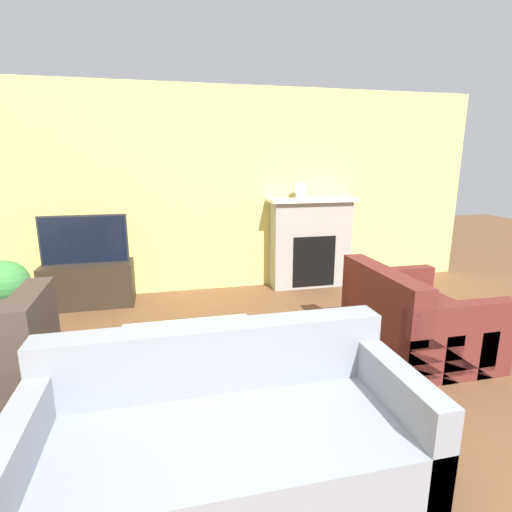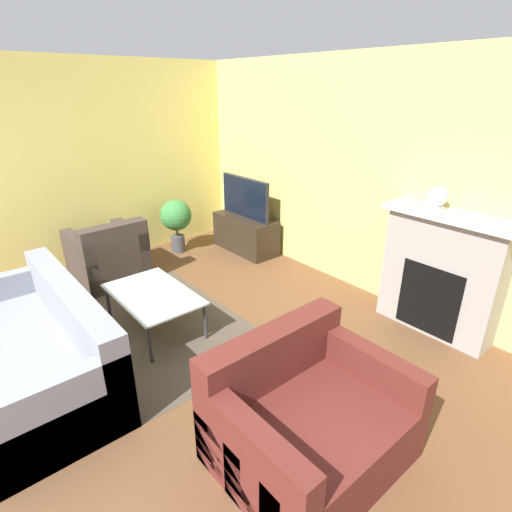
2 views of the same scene
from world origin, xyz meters
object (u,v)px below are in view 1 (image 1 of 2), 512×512
object	(u,v)px
potted_plant	(6,288)
mantel_clock	(300,190)
couch_sectional	(226,440)
tv	(84,240)
couch_loveseat	(413,322)
coffee_table	(189,339)

from	to	relation	value
potted_plant	mantel_clock	size ratio (longest dim) A/B	3.85
couch_sectional	tv	bearing A→B (deg)	110.62
couch_loveseat	mantel_clock	size ratio (longest dim) A/B	5.75
tv	coffee_table	world-z (taller)	tv
couch_loveseat	couch_sectional	bearing A→B (deg)	121.32
tv	couch_sectional	world-z (taller)	tv
potted_plant	couch_sectional	bearing A→B (deg)	-52.50
couch_loveseat	mantel_clock	distance (m)	2.43
tv	couch_sectional	distance (m)	3.45
potted_plant	mantel_clock	distance (m)	3.62
coffee_table	potted_plant	size ratio (longest dim) A/B	1.33
mantel_clock	couch_sectional	bearing A→B (deg)	-115.19
tv	mantel_clock	bearing A→B (deg)	2.94
couch_loveseat	coffee_table	distance (m)	2.08
couch_sectional	couch_loveseat	distance (m)	2.29
coffee_table	couch_sectional	bearing A→B (deg)	-84.08
couch_loveseat	potted_plant	distance (m)	3.96
tv	potted_plant	distance (m)	1.07
couch_sectional	potted_plant	bearing A→B (deg)	127.50
tv	couch_loveseat	size ratio (longest dim) A/B	0.83
coffee_table	potted_plant	world-z (taller)	potted_plant
couch_loveseat	potted_plant	xyz separation A→B (m)	(-3.78, 1.18, 0.24)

